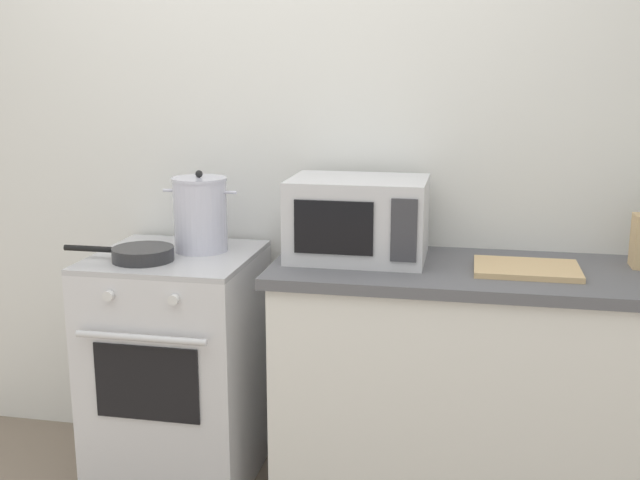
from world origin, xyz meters
name	(u,v)px	position (x,y,z in m)	size (l,w,h in m)	color
back_wall	(358,160)	(0.30, 0.97, 1.25)	(4.40, 0.10, 2.50)	silver
lower_cabinet_right	(503,396)	(0.90, 0.62, 0.44)	(1.64, 0.56, 0.88)	white
countertop_right	(510,275)	(0.90, 0.62, 0.90)	(1.70, 0.60, 0.04)	#59595E
stove	(179,367)	(-0.35, 0.60, 0.46)	(0.60, 0.64, 0.92)	silver
stock_pot	(200,214)	(-0.27, 0.68, 1.06)	(0.29, 0.21, 0.31)	silver
frying_pan	(141,254)	(-0.43, 0.48, 0.95)	(0.43, 0.23, 0.05)	#28282B
microwave	(358,218)	(0.35, 0.68, 1.07)	(0.50, 0.37, 0.30)	silver
cutting_board	(527,269)	(0.95, 0.60, 0.93)	(0.36, 0.26, 0.02)	tan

